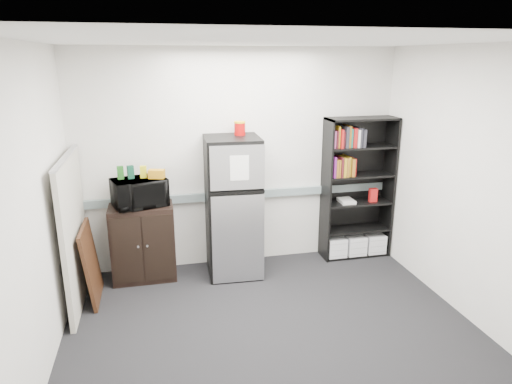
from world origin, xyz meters
TOP-DOWN VIEW (x-y plane):
  - floor at (0.00, 0.00)m, footprint 4.00×4.00m
  - wall_back at (0.00, 1.75)m, footprint 4.00×0.02m
  - wall_right at (2.00, 0.00)m, footprint 0.02×3.50m
  - wall_left at (-2.00, 0.00)m, footprint 0.02×3.50m
  - ceiling at (0.00, 0.00)m, footprint 4.00×3.50m
  - electrical_raceway at (0.00, 1.72)m, footprint 3.92×0.05m
  - wall_note at (-0.35, 1.74)m, footprint 0.14×0.00m
  - bookshelf at (1.53, 1.57)m, footprint 0.90×0.34m
  - cubicle_partition at (-1.90, 1.08)m, footprint 0.06×1.30m
  - cabinet at (-1.22, 1.50)m, footprint 0.73×0.49m
  - microwave at (-1.22, 1.48)m, footprint 0.68×0.56m
  - snack_box_a at (-1.41, 1.52)m, footprint 0.08×0.06m
  - snack_box_b at (-1.30, 1.52)m, footprint 0.08×0.07m
  - snack_box_c at (-1.16, 1.52)m, footprint 0.07×0.06m
  - snack_bag at (-1.01, 1.47)m, footprint 0.20×0.14m
  - refrigerator at (-0.14, 1.42)m, footprint 0.66×0.69m
  - coffee_can at (-0.03, 1.55)m, footprint 0.13×0.13m
  - framed_poster at (-1.77, 1.09)m, footprint 0.13×0.66m

SIDE VIEW (x-z plane):
  - floor at x=0.00m, z-range 0.00..0.00m
  - framed_poster at x=-1.77m, z-range 0.00..0.85m
  - cabinet at x=-1.22m, z-range 0.00..0.92m
  - cubicle_partition at x=-1.90m, z-range 0.00..1.62m
  - refrigerator at x=-0.14m, z-range 0.00..1.69m
  - electrical_raceway at x=0.00m, z-range 0.85..0.95m
  - bookshelf at x=1.53m, z-range -0.01..1.84m
  - microwave at x=-1.22m, z-range 0.92..1.24m
  - snack_bag at x=-1.01m, z-range 1.24..1.34m
  - snack_box_c at x=-1.16m, z-range 1.24..1.38m
  - snack_box_a at x=-1.41m, z-range 1.24..1.39m
  - snack_box_b at x=-1.30m, z-range 1.24..1.39m
  - wall_back at x=0.00m, z-range 0.00..2.70m
  - wall_right at x=2.00m, z-range 0.00..2.70m
  - wall_left at x=-2.00m, z-range 0.00..2.70m
  - wall_note at x=-0.35m, z-range 1.50..1.60m
  - coffee_can at x=-0.03m, z-range 1.69..1.87m
  - ceiling at x=0.00m, z-range 2.69..2.71m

